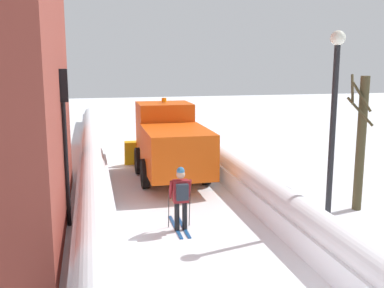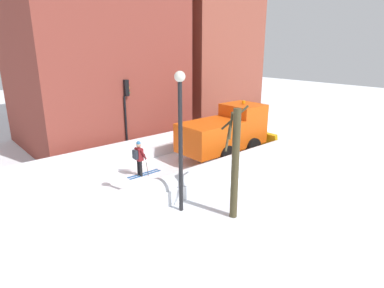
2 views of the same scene
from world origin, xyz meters
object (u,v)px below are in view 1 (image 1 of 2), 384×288
Objects in this scene: plow_truck at (170,142)px; street_lamp at (334,107)px; traffic_light_pole at (64,117)px; bare_tree_near at (361,142)px; skier at (181,196)px.

street_lamp is at bearing -61.13° from plow_truck.
traffic_light_pole is 8.89m from bare_tree_near.
street_lamp is at bearing -14.56° from traffic_light_pole.
skier is at bearing -21.41° from traffic_light_pole.
skier is 0.43× the size of bare_tree_near.
traffic_light_pole reaches higher than bare_tree_near.
street_lamp is at bearing -144.64° from bare_tree_near.
plow_truck is 5.94m from traffic_light_pole.
bare_tree_near reaches higher than plow_truck.
traffic_light_pole is 7.38m from street_lamp.
bare_tree_near is (5.09, -5.00, 0.71)m from plow_truck.
street_lamp is 2.40m from bare_tree_near.
skier is 0.33× the size of street_lamp.
traffic_light_pole reaches higher than skier.
plow_truck is 7.16m from bare_tree_near.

